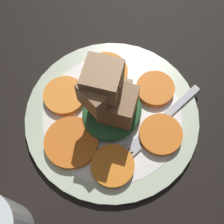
# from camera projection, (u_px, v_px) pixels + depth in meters

# --- Properties ---
(table_slab) EXTENTS (1.20, 1.20, 0.02)m
(table_slab) POSITION_uv_depth(u_px,v_px,m) (112.00, 120.00, 0.49)
(table_slab) COLOR black
(table_slab) RESTS_ON ground
(plate) EXTENTS (0.26, 0.26, 0.01)m
(plate) POSITION_uv_depth(u_px,v_px,m) (112.00, 116.00, 0.47)
(plate) COLOR beige
(plate) RESTS_ON table_slab
(carrot_slice_0) EXTENTS (0.06, 0.06, 0.01)m
(carrot_slice_0) POSITION_uv_depth(u_px,v_px,m) (155.00, 89.00, 0.48)
(carrot_slice_0) COLOR orange
(carrot_slice_0) RESTS_ON plate
(carrot_slice_1) EXTENTS (0.07, 0.07, 0.01)m
(carrot_slice_1) POSITION_uv_depth(u_px,v_px,m) (106.00, 72.00, 0.49)
(carrot_slice_1) COLOR orange
(carrot_slice_1) RESTS_ON plate
(carrot_slice_2) EXTENTS (0.06, 0.06, 0.01)m
(carrot_slice_2) POSITION_uv_depth(u_px,v_px,m) (64.00, 96.00, 0.48)
(carrot_slice_2) COLOR orange
(carrot_slice_2) RESTS_ON plate
(carrot_slice_3) EXTENTS (0.08, 0.08, 0.01)m
(carrot_slice_3) POSITION_uv_depth(u_px,v_px,m) (71.00, 142.00, 0.45)
(carrot_slice_3) COLOR orange
(carrot_slice_3) RESTS_ON plate
(carrot_slice_4) EXTENTS (0.06, 0.06, 0.01)m
(carrot_slice_4) POSITION_uv_depth(u_px,v_px,m) (113.00, 166.00, 0.43)
(carrot_slice_4) COLOR orange
(carrot_slice_4) RESTS_ON plate
(carrot_slice_5) EXTENTS (0.06, 0.06, 0.01)m
(carrot_slice_5) POSITION_uv_depth(u_px,v_px,m) (161.00, 135.00, 0.45)
(carrot_slice_5) COLOR orange
(carrot_slice_5) RESTS_ON plate
(center_pile) EXTENTS (0.09, 0.09, 0.12)m
(center_pile) POSITION_uv_depth(u_px,v_px,m) (110.00, 101.00, 0.43)
(center_pile) COLOR #2D6033
(center_pile) RESTS_ON plate
(fork) EXTENTS (0.20, 0.07, 0.00)m
(fork) POSITION_uv_depth(u_px,v_px,m) (150.00, 130.00, 0.46)
(fork) COLOR #B2B2B7
(fork) RESTS_ON plate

